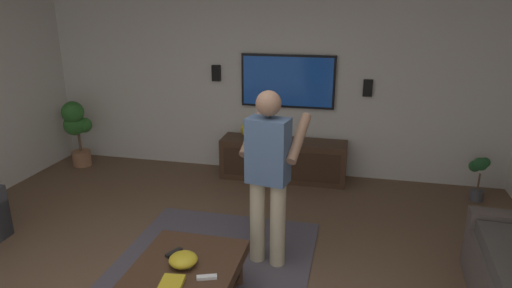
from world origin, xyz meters
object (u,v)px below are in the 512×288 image
object	(u,v)px
potted_plant_short	(479,171)
person_standing	(269,169)
remote_white	(207,277)
remote_grey	(183,265)
media_console	(283,160)
potted_plant_tall	(77,126)
remote_black	(174,253)
wall_speaker_right	(216,73)
bowl	(183,260)
coffee_table	(185,278)
book	(171,285)
vase_round	(248,130)
wall_speaker_left	(368,88)
tv	(288,81)

from	to	relation	value
potted_plant_short	person_standing	bearing A→B (deg)	130.12
potted_plant_short	remote_white	xyz separation A→B (m)	(-2.81, 2.49, 0.02)
person_standing	remote_grey	xyz separation A→B (m)	(-0.82, 0.51, -0.52)
media_console	remote_grey	size ratio (longest dim) A/B	11.33
potted_plant_tall	remote_black	bearing A→B (deg)	-134.59
person_standing	remote_black	xyz separation A→B (m)	(-0.68, 0.64, -0.52)
potted_plant_short	wall_speaker_right	size ratio (longest dim) A/B	2.61
potted_plant_tall	bowl	xyz separation A→B (m)	(-2.67, -2.71, -0.17)
wall_speaker_right	potted_plant_tall	bearing A→B (deg)	102.85
coffee_table	media_console	distance (m)	2.90
coffee_table	book	world-z (taller)	book
person_standing	vase_round	world-z (taller)	person_standing
vase_round	potted_plant_short	bearing A→B (deg)	-94.34
remote_white	vase_round	bearing A→B (deg)	77.96
remote_grey	wall_speaker_left	xyz separation A→B (m)	(3.13, -1.36, 0.85)
remote_black	remote_grey	world-z (taller)	same
remote_white	remote_black	world-z (taller)	same
vase_round	wall_speaker_right	xyz separation A→B (m)	(0.22, 0.51, 0.73)
potted_plant_tall	remote_grey	bearing A→B (deg)	-134.73
book	vase_round	distance (m)	3.20
remote_grey	book	xyz separation A→B (m)	(-0.27, -0.02, 0.01)
person_standing	potted_plant_short	bearing A→B (deg)	-39.90
tv	potted_plant_short	distance (m)	2.63
coffee_table	remote_black	xyz separation A→B (m)	(0.15, 0.15, 0.12)
media_console	remote_grey	bearing A→B (deg)	-6.01
potted_plant_short	remote_grey	bearing A→B (deg)	134.63
vase_round	wall_speaker_left	distance (m)	1.68
potted_plant_tall	bowl	distance (m)	3.80
wall_speaker_left	remote_white	bearing A→B (deg)	160.93
remote_white	wall_speaker_left	bearing A→B (deg)	50.81
remote_white	potted_plant_tall	bearing A→B (deg)	116.34
vase_round	wall_speaker_right	distance (m)	0.91
book	vase_round	world-z (taller)	vase_round
person_standing	wall_speaker_left	distance (m)	2.48
media_console	wall_speaker_right	xyz separation A→B (m)	(0.25, 1.01, 1.11)
remote_white	wall_speaker_left	xyz separation A→B (m)	(3.25, -1.12, 0.85)
coffee_table	remote_black	bearing A→B (deg)	43.58
remote_black	wall_speaker_right	distance (m)	3.20
coffee_table	wall_speaker_left	world-z (taller)	wall_speaker_left
remote_white	bowl	bearing A→B (deg)	131.77
coffee_table	wall_speaker_right	xyz separation A→B (m)	(3.14, 0.72, 1.09)
media_console	potted_plant_short	world-z (taller)	potted_plant_short
vase_round	wall_speaker_right	bearing A→B (deg)	67.08
person_standing	remote_white	size ratio (longest dim) A/B	10.93
person_standing	tv	bearing A→B (deg)	15.06
coffee_table	media_console	world-z (taller)	media_console
remote_white	remote_grey	size ratio (longest dim) A/B	1.00
bowl	media_console	bearing A→B (deg)	-5.95
remote_white	vase_round	distance (m)	3.07
remote_white	remote_grey	world-z (taller)	same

